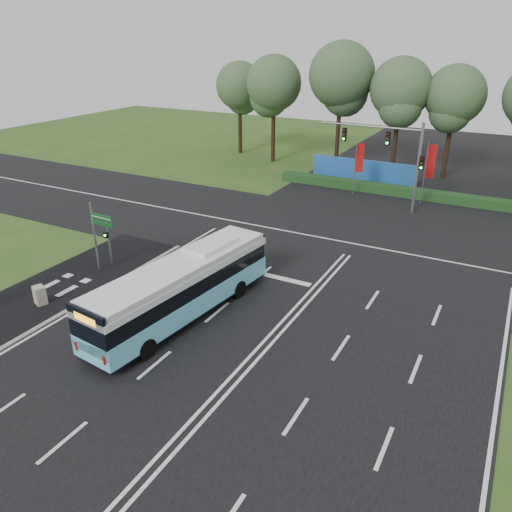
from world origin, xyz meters
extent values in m
plane|color=#2D531B|center=(0.00, 0.00, 0.00)|extent=(120.00, 120.00, 0.00)
cube|color=black|center=(0.00, 0.00, 0.02)|extent=(20.00, 120.00, 0.04)
cube|color=black|center=(0.00, 12.00, 0.03)|extent=(120.00, 14.00, 0.05)
cube|color=black|center=(-12.50, -3.00, 0.03)|extent=(5.00, 18.00, 0.06)
cube|color=gray|center=(-10.10, -3.00, 0.06)|extent=(0.25, 18.00, 0.12)
cube|color=#67D1EE|center=(-4.58, -1.06, 1.00)|extent=(3.60, 11.40, 1.03)
cube|color=black|center=(-4.58, -1.06, 0.53)|extent=(3.57, 11.35, 0.28)
cube|color=black|center=(-4.58, -1.06, 1.93)|extent=(3.49, 11.23, 0.89)
cube|color=white|center=(-4.58, -1.06, 2.49)|extent=(3.60, 11.40, 0.33)
cube|color=white|center=(-4.58, -1.06, 2.82)|extent=(3.50, 10.95, 0.33)
cube|color=white|center=(-4.32, 1.26, 3.10)|extent=(1.80, 2.95, 0.23)
cube|color=black|center=(-5.22, -6.57, 1.98)|extent=(2.26, 0.38, 2.06)
cube|color=orange|center=(-5.22, -6.61, 2.63)|extent=(1.31, 0.21, 0.33)
cylinder|color=black|center=(-5.30, 2.21, 0.49)|extent=(0.37, 1.00, 0.97)
cylinder|color=black|center=(-3.14, 1.97, 0.49)|extent=(0.37, 1.00, 0.97)
cylinder|color=black|center=(-6.07, -4.47, 0.49)|extent=(0.37, 1.00, 0.97)
cylinder|color=black|center=(-3.91, -4.72, 0.49)|extent=(0.37, 1.00, 0.97)
cylinder|color=gray|center=(-11.92, 1.70, 1.55)|extent=(0.12, 0.12, 3.09)
cube|color=black|center=(-11.92, 1.52, 2.12)|extent=(0.27, 0.20, 0.35)
sphere|color=#19F233|center=(-11.92, 1.42, 2.12)|extent=(0.12, 0.12, 0.12)
cylinder|color=gray|center=(-12.13, 0.84, 2.14)|extent=(0.13, 0.13, 4.28)
cube|color=#0C461C|center=(-11.32, 0.79, 3.53)|extent=(1.61, 0.15, 0.32)
cube|color=#0C461C|center=(-11.32, 0.79, 3.16)|extent=(1.61, 0.15, 0.24)
cube|color=white|center=(-11.32, 0.75, 3.53)|extent=(1.50, 0.10, 0.04)
cube|color=#AEA48C|center=(-11.90, -3.60, 0.52)|extent=(0.77, 0.71, 1.04)
cylinder|color=gray|center=(-3.63, 22.89, 2.31)|extent=(0.07, 0.07, 4.62)
cube|color=#AE100E|center=(-3.30, 22.98, 3.29)|extent=(0.61, 0.20, 2.46)
cylinder|color=gray|center=(2.16, 22.95, 2.55)|extent=(0.08, 0.08, 5.09)
cube|color=#AE100E|center=(2.53, 22.99, 3.62)|extent=(0.68, 0.11, 2.71)
cylinder|color=gray|center=(2.00, 20.50, 3.50)|extent=(0.24, 0.24, 7.00)
cylinder|color=gray|center=(-2.00, 20.50, 6.40)|extent=(8.00, 0.16, 0.16)
cube|color=black|center=(-0.50, 20.50, 5.60)|extent=(0.32, 0.28, 1.05)
cube|color=black|center=(-4.00, 20.50, 5.60)|extent=(0.32, 0.28, 1.05)
cube|color=black|center=(2.25, 20.50, 4.00)|extent=(0.32, 0.28, 1.05)
cube|color=#163D1A|center=(0.00, 24.50, 0.40)|extent=(22.00, 1.20, 0.80)
cube|color=#1E56A7|center=(-4.00, 27.00, 1.10)|extent=(10.00, 0.30, 2.20)
cylinder|color=black|center=(-20.78, 32.90, 3.62)|extent=(0.44, 0.44, 7.23)
sphere|color=#405F37|center=(-20.78, 32.90, 7.62)|extent=(5.33, 5.33, 5.33)
cylinder|color=black|center=(-15.46, 30.87, 3.92)|extent=(0.44, 0.44, 7.83)
sphere|color=#405F37|center=(-15.46, 30.87, 8.24)|extent=(5.77, 5.77, 5.77)
cylinder|color=black|center=(-8.30, 31.38, 4.39)|extent=(0.44, 0.44, 8.79)
sphere|color=#405F37|center=(-8.30, 31.38, 9.25)|extent=(6.47, 6.47, 6.47)
cylinder|color=black|center=(-2.39, 31.41, 3.93)|extent=(0.44, 0.44, 7.86)
sphere|color=#405F37|center=(-2.39, 31.41, 8.28)|extent=(5.79, 5.79, 5.79)
cylinder|color=black|center=(2.40, 32.28, 3.72)|extent=(0.44, 0.44, 7.44)
sphere|color=#405F37|center=(2.40, 32.28, 7.83)|extent=(5.48, 5.48, 5.48)
camera|label=1|loc=(8.80, -18.41, 12.99)|focal=35.00mm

